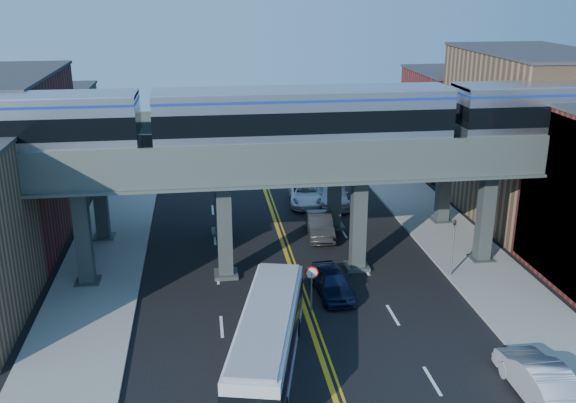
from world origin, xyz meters
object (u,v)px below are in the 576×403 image
(transit_bus, at_px, (268,341))
(transit_train, at_px, (303,118))
(car_lane_a, at_px, (332,282))
(traffic_signal, at_px, (453,242))
(stop_sign, at_px, (312,281))
(car_parked_curb, at_px, (539,379))
(car_lane_c, at_px, (306,194))
(car_lane_d, at_px, (333,194))
(car_lane_b, at_px, (320,225))

(transit_bus, bearing_deg, transit_train, -4.17)
(transit_bus, distance_m, car_lane_a, 8.13)
(traffic_signal, relative_size, car_lane_a, 0.91)
(stop_sign, distance_m, car_lane_a, 2.55)
(traffic_signal, bearing_deg, transit_bus, -145.66)
(car_parked_curb, bearing_deg, car_lane_c, -78.34)
(traffic_signal, xyz_separation_m, car_lane_d, (-4.20, 14.21, -1.49))
(car_lane_a, height_order, car_parked_curb, car_parked_curb)
(car_lane_d, bearing_deg, transit_train, -103.61)
(car_lane_a, relative_size, car_lane_d, 0.80)
(transit_train, bearing_deg, car_lane_d, 70.24)
(transit_train, relative_size, car_lane_c, 9.31)
(car_lane_a, xyz_separation_m, car_parked_curb, (6.70, -10.45, 0.08))
(car_lane_d, bearing_deg, car_lane_a, -95.59)
(car_lane_d, distance_m, car_parked_curb, 26.10)
(car_lane_a, bearing_deg, car_parked_curb, -61.26)
(transit_train, height_order, car_lane_d, transit_train)
(transit_train, distance_m, car_lane_b, 10.49)
(car_lane_c, xyz_separation_m, car_parked_curb, (5.60, -26.32, 0.08))
(stop_sign, bearing_deg, transit_train, 86.41)
(stop_sign, height_order, car_parked_curb, stop_sign)
(traffic_signal, relative_size, car_lane_d, 0.73)
(car_lane_a, bearing_deg, car_lane_d, 74.34)
(stop_sign, height_order, transit_bus, transit_bus)
(car_lane_b, bearing_deg, transit_bus, -104.34)
(stop_sign, bearing_deg, car_lane_d, 74.73)
(car_lane_a, xyz_separation_m, car_lane_b, (0.91, 8.77, 0.02))
(car_lane_a, distance_m, car_parked_curb, 12.41)
(car_lane_c, bearing_deg, stop_sign, -92.71)
(car_lane_d, bearing_deg, car_parked_curb, -76.15)
(traffic_signal, distance_m, car_lane_c, 16.04)
(transit_train, distance_m, car_parked_curb, 17.95)
(stop_sign, distance_m, car_lane_c, 17.89)
(car_lane_b, height_order, car_parked_curb, car_parked_curb)
(stop_sign, distance_m, transit_bus, 5.79)
(transit_bus, relative_size, car_lane_a, 2.41)
(transit_train, distance_m, car_lane_c, 15.52)
(stop_sign, height_order, car_lane_a, stop_sign)
(transit_bus, height_order, car_lane_c, transit_bus)
(traffic_signal, xyz_separation_m, car_lane_c, (-6.30, 14.68, -1.54))
(transit_bus, bearing_deg, car_lane_b, -5.30)
(car_lane_d, bearing_deg, stop_sign, -99.13)
(transit_bus, height_order, car_lane_d, transit_bus)
(transit_bus, relative_size, car_lane_d, 1.94)
(transit_bus, height_order, car_lane_b, transit_bus)
(transit_train, bearing_deg, stop_sign, -93.59)
(traffic_signal, xyz_separation_m, car_lane_a, (-7.40, -1.20, -1.53))
(traffic_signal, distance_m, car_lane_d, 14.89)
(car_lane_b, relative_size, car_lane_d, 0.85)
(traffic_signal, relative_size, car_lane_b, 0.86)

